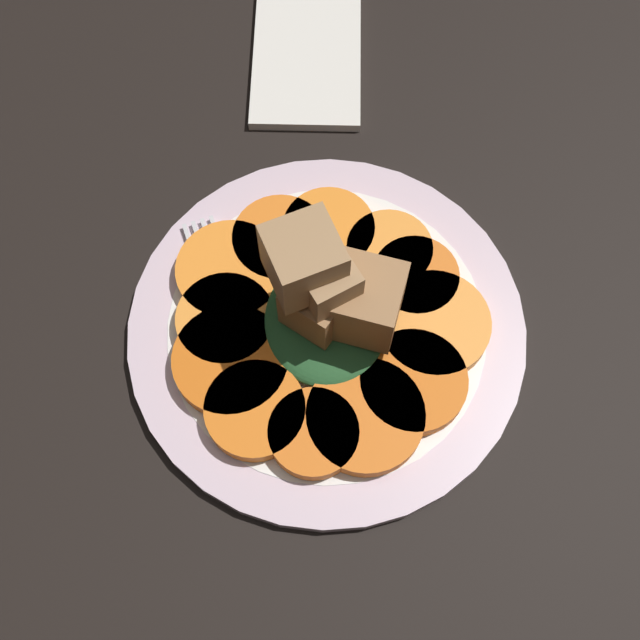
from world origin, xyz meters
TOP-DOWN VIEW (x-y plane):
  - table_slab at (0.00, 0.00)cm, footprint 120.00×120.00cm
  - plate at (0.00, 0.00)cm, footprint 27.20×27.20cm
  - carrot_slice_0 at (2.90, -6.29)cm, footprint 7.71×7.71cm
  - carrot_slice_1 at (6.25, -4.50)cm, footprint 6.54×6.54cm
  - carrot_slice_2 at (7.69, -0.71)cm, footprint 5.83×5.83cm
  - carrot_slice_3 at (6.50, 2.59)cm, footprint 7.67×7.67cm
  - carrot_slice_4 at (4.10, 5.72)cm, footprint 7.06×7.06cm
  - carrot_slice_5 at (0.12, 7.19)cm, footprint 7.63×7.63cm
  - carrot_slice_6 at (-3.50, 6.04)cm, footprint 5.97×5.97cm
  - carrot_slice_7 at (-5.53, 4.27)cm, footprint 6.04×6.04cm
  - carrot_slice_8 at (-7.08, -0.12)cm, footprint 6.51×6.51cm
  - carrot_slice_9 at (-6.25, -3.41)cm, footprint 6.71×6.71cm
  - carrot_slice_10 at (-3.71, -6.76)cm, footprint 7.50×7.50cm
  - carrot_slice_11 at (-0.39, -6.85)cm, footprint 6.64×6.64cm
  - center_pile at (-0.21, 0.27)cm, footprint 9.55×9.41cm
  - fork at (-0.31, -6.56)cm, footprint 16.56×7.67cm
  - napkin at (-24.03, -2.04)cm, footprint 14.37×8.62cm

SIDE VIEW (x-z plane):
  - table_slab at x=0.00cm, z-range 0.00..2.00cm
  - napkin at x=-24.03cm, z-range 2.00..2.80cm
  - plate at x=0.00cm, z-range 1.99..3.04cm
  - fork at x=-0.31cm, z-range 3.10..3.50cm
  - carrot_slice_0 at x=2.90cm, z-range 3.10..4.32cm
  - carrot_slice_1 at x=6.25cm, z-range 3.10..4.32cm
  - carrot_slice_2 at x=7.69cm, z-range 3.10..4.32cm
  - carrot_slice_3 at x=6.50cm, z-range 3.10..4.32cm
  - carrot_slice_4 at x=4.10cm, z-range 3.10..4.32cm
  - carrot_slice_5 at x=0.12cm, z-range 3.10..4.32cm
  - carrot_slice_6 at x=-3.50cm, z-range 3.10..4.32cm
  - carrot_slice_7 at x=-5.53cm, z-range 3.10..4.32cm
  - carrot_slice_8 at x=-7.08cm, z-range 3.10..4.32cm
  - carrot_slice_9 at x=-6.25cm, z-range 3.10..4.32cm
  - carrot_slice_10 at x=-3.71cm, z-range 3.10..4.32cm
  - carrot_slice_11 at x=-0.39cm, z-range 3.10..4.32cm
  - center_pile at x=-0.21cm, z-range 1.75..12.04cm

